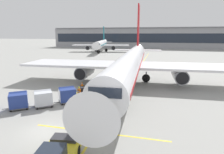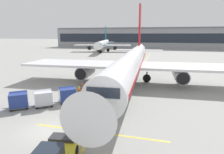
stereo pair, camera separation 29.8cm
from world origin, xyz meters
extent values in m
plane|color=gray|center=(0.00, 0.00, 0.00)|extent=(600.00, 600.00, 0.00)
cylinder|color=white|center=(4.54, 17.91, 3.63)|extent=(5.60, 37.78, 3.52)
cube|color=red|center=(4.54, 17.91, 3.63)|extent=(5.55, 36.28, 0.42)
cone|color=white|center=(5.68, -2.64, 3.63)|extent=(3.54, 3.70, 3.35)
cone|color=white|center=(3.35, 39.52, 3.89)|extent=(3.30, 5.79, 3.00)
cube|color=white|center=(-5.14, 18.32, 3.10)|extent=(18.27, 8.50, 0.36)
cylinder|color=#93969E|center=(-3.48, 17.66, 1.83)|extent=(2.45, 5.01, 2.18)
cylinder|color=black|center=(-3.34, 15.17, 1.83)|extent=(1.86, 0.22, 1.86)
cube|color=white|center=(14.12, 19.39, 3.10)|extent=(18.27, 8.50, 0.36)
cylinder|color=#93969E|center=(12.54, 18.54, 1.83)|extent=(2.45, 5.01, 2.18)
cylinder|color=black|center=(12.68, 16.05, 1.83)|extent=(1.86, 0.22, 1.86)
cube|color=red|center=(3.42, 38.11, 9.98)|extent=(0.53, 4.53, 11.29)
cube|color=white|center=(3.44, 37.83, 4.16)|extent=(12.31, 3.68, 0.20)
cube|color=#1E2633|center=(5.54, -0.17, 4.16)|extent=(2.55, 1.72, 0.78)
cylinder|color=#47474C|center=(5.17, 6.64, 1.29)|extent=(0.22, 0.22, 1.16)
sphere|color=black|center=(5.17, 6.64, 0.71)|extent=(1.42, 1.42, 1.42)
cylinder|color=#47474C|center=(1.80, 19.65, 1.29)|extent=(0.22, 0.22, 1.16)
sphere|color=black|center=(1.80, 19.65, 0.71)|extent=(1.42, 1.42, 1.42)
cylinder|color=#47474C|center=(7.08, 19.94, 1.29)|extent=(0.22, 0.22, 1.16)
sphere|color=black|center=(7.08, 19.94, 0.71)|extent=(1.42, 1.42, 1.42)
cube|color=gold|center=(0.42, 9.45, 0.50)|extent=(3.56, 3.51, 0.44)
cube|color=black|center=(-0.50, 9.06, 1.07)|extent=(0.82, 0.82, 0.70)
cylinder|color=#333338|center=(-0.01, 9.54, 1.12)|extent=(0.08, 0.08, 0.80)
cube|color=gold|center=(1.26, 10.26, 1.83)|extent=(4.07, 3.95, 2.36)
cube|color=black|center=(1.26, 10.26, 1.92)|extent=(3.87, 3.75, 2.20)
cube|color=#333338|center=(1.57, 9.94, 1.95)|extent=(3.45, 3.30, 2.38)
cube|color=#333338|center=(0.96, 10.57, 1.95)|extent=(3.45, 3.30, 2.38)
cylinder|color=black|center=(1.79, 9.74, 0.28)|extent=(0.54, 0.53, 0.56)
cylinder|color=black|center=(0.77, 10.81, 0.28)|extent=(0.54, 0.53, 0.56)
cylinder|color=black|center=(0.07, 8.10, 0.28)|extent=(0.54, 0.53, 0.56)
cylinder|color=black|center=(-0.95, 9.16, 0.28)|extent=(0.54, 0.53, 0.56)
cube|color=#515156|center=(-1.51, 7.01, 0.21)|extent=(2.56, 2.49, 0.12)
cylinder|color=#4C4C51|center=(-2.58, 6.19, 0.20)|extent=(0.60, 0.48, 0.07)
cube|color=navy|center=(-1.51, 7.01, 1.02)|extent=(2.42, 2.35, 1.50)
cube|color=navy|center=(-1.76, 7.34, 1.54)|extent=(1.97, 1.77, 0.74)
cube|color=silver|center=(-2.28, 6.42, 1.02)|extent=(0.90, 1.16, 1.38)
sphere|color=black|center=(-2.56, 7.06, 0.15)|extent=(0.30, 0.30, 0.30)
sphere|color=black|center=(-1.73, 5.98, 0.15)|extent=(0.30, 0.30, 0.30)
sphere|color=black|center=(-1.29, 8.03, 0.15)|extent=(0.30, 0.30, 0.30)
sphere|color=black|center=(-0.46, 6.95, 0.15)|extent=(0.30, 0.30, 0.30)
cube|color=#515156|center=(-3.58, 5.10, 0.21)|extent=(2.56, 2.49, 0.12)
cylinder|color=#4C4C51|center=(-4.65, 4.28, 0.20)|extent=(0.60, 0.48, 0.07)
cube|color=silver|center=(-3.58, 5.10, 1.02)|extent=(2.42, 2.35, 1.50)
cube|color=silver|center=(-3.83, 5.42, 1.54)|extent=(1.97, 1.77, 0.74)
cube|color=silver|center=(-4.35, 4.51, 1.02)|extent=(0.90, 1.16, 1.38)
sphere|color=black|center=(-4.63, 5.15, 0.15)|extent=(0.30, 0.30, 0.30)
sphere|color=black|center=(-3.81, 4.07, 0.15)|extent=(0.30, 0.30, 0.30)
sphere|color=black|center=(-3.36, 6.12, 0.15)|extent=(0.30, 0.30, 0.30)
sphere|color=black|center=(-2.53, 5.04, 0.15)|extent=(0.30, 0.30, 0.30)
cube|color=#515156|center=(-5.90, 3.78, 0.21)|extent=(2.56, 2.49, 0.12)
cylinder|color=#4C4C51|center=(-6.97, 2.96, 0.20)|extent=(0.60, 0.48, 0.07)
cube|color=navy|center=(-5.90, 3.78, 1.02)|extent=(2.42, 2.35, 1.50)
cube|color=navy|center=(-6.15, 4.10, 1.54)|extent=(1.97, 1.77, 0.74)
cube|color=silver|center=(-6.66, 3.19, 1.02)|extent=(0.90, 1.16, 1.38)
sphere|color=black|center=(-6.95, 3.83, 0.15)|extent=(0.30, 0.30, 0.30)
sphere|color=black|center=(-6.12, 2.75, 0.15)|extent=(0.30, 0.30, 0.30)
sphere|color=black|center=(-5.67, 4.80, 0.15)|extent=(0.30, 0.30, 0.30)
sphere|color=black|center=(-4.85, 3.72, 0.15)|extent=(0.30, 0.30, 0.30)
cube|color=#28282D|center=(3.11, -2.53, 1.15)|extent=(1.91, 1.22, 0.24)
cylinder|color=black|center=(4.07, -2.68, 0.38)|extent=(0.39, 0.79, 0.76)
cylinder|color=black|center=(2.24, -2.95, 0.38)|extent=(0.39, 0.79, 0.76)
cylinder|color=#333847|center=(-0.44, 8.29, 0.43)|extent=(0.15, 0.15, 0.86)
cylinder|color=#333847|center=(-0.62, 8.34, 0.43)|extent=(0.15, 0.15, 0.86)
cube|color=orange|center=(-0.53, 8.31, 1.15)|extent=(0.44, 0.35, 0.58)
cube|color=white|center=(-0.57, 8.20, 1.15)|extent=(0.33, 0.12, 0.08)
sphere|color=#9E7051|center=(-0.53, 8.31, 1.56)|extent=(0.21, 0.21, 0.21)
sphere|color=yellow|center=(-0.53, 8.31, 1.63)|extent=(0.23, 0.23, 0.23)
cylinder|color=orange|center=(-0.30, 8.24, 1.10)|extent=(0.09, 0.09, 0.56)
cylinder|color=orange|center=(-0.76, 8.39, 1.10)|extent=(0.09, 0.09, 0.56)
cylinder|color=black|center=(0.76, 6.98, 0.43)|extent=(0.15, 0.15, 0.86)
cylinder|color=black|center=(0.94, 6.98, 0.43)|extent=(0.15, 0.15, 0.86)
cube|color=yellow|center=(0.85, 6.98, 1.15)|extent=(0.39, 0.25, 0.58)
cube|color=white|center=(0.85, 7.10, 1.15)|extent=(0.34, 0.02, 0.08)
sphere|color=beige|center=(0.85, 6.98, 1.56)|extent=(0.21, 0.21, 0.21)
sphere|color=yellow|center=(0.85, 6.98, 1.63)|extent=(0.23, 0.23, 0.23)
cylinder|color=yellow|center=(0.61, 6.98, 1.10)|extent=(0.09, 0.09, 0.56)
cylinder|color=yellow|center=(1.09, 6.97, 1.10)|extent=(0.09, 0.09, 0.56)
cube|color=black|center=(-0.22, 18.49, 0.03)|extent=(0.71, 0.71, 0.05)
cone|color=orange|center=(-0.22, 18.49, 0.42)|extent=(0.57, 0.57, 0.75)
cylinder|color=white|center=(-0.22, 18.49, 0.46)|extent=(0.31, 0.31, 0.09)
cube|color=black|center=(-0.92, 17.28, 0.03)|extent=(0.62, 0.62, 0.05)
cone|color=orange|center=(-0.92, 17.28, 0.38)|extent=(0.50, 0.50, 0.65)
cylinder|color=white|center=(-0.92, 17.28, 0.41)|extent=(0.27, 0.27, 0.08)
cube|color=black|center=(-2.83, 14.72, 0.03)|extent=(0.62, 0.62, 0.05)
cone|color=orange|center=(-2.83, 14.72, 0.37)|extent=(0.49, 0.49, 0.65)
cylinder|color=white|center=(-2.83, 14.72, 0.41)|extent=(0.27, 0.27, 0.08)
cube|color=yellow|center=(4.29, 17.91, 0.00)|extent=(0.20, 110.00, 0.01)
cube|color=yellow|center=(4.54, 0.77, 0.00)|extent=(12.00, 0.20, 0.01)
cube|color=#939399|center=(4.37, 111.08, 5.78)|extent=(125.33, 15.59, 11.55)
cube|color=#1E2633|center=(4.37, 103.23, 6.07)|extent=(121.57, 0.10, 5.20)
cube|color=slate|center=(4.37, 109.52, 11.90)|extent=(124.08, 13.25, 0.70)
cylinder|color=white|center=(-18.59, 75.76, 3.62)|extent=(8.17, 27.14, 3.32)
cube|color=#146B7A|center=(-18.59, 75.76, 3.62)|extent=(8.01, 26.09, 0.40)
cone|color=white|center=(-15.84, 60.86, 3.62)|extent=(3.71, 3.84, 3.16)
cone|color=white|center=(-21.53, 91.65, 3.87)|extent=(3.74, 5.74, 2.83)
cube|color=white|center=(-25.67, 75.14, 3.12)|extent=(13.59, 7.64, 0.36)
cylinder|color=#93969E|center=(-24.66, 74.78, 1.91)|extent=(2.66, 3.82, 2.06)
cylinder|color=black|center=(-24.34, 73.01, 1.91)|extent=(1.74, 0.44, 1.75)
cube|color=white|center=(-11.76, 77.71, 3.12)|extent=(13.59, 7.64, 0.36)
cylinder|color=#93969E|center=(-12.57, 77.01, 1.91)|extent=(2.66, 3.82, 2.06)
cylinder|color=black|center=(-12.24, 75.24, 1.91)|extent=(1.74, 0.44, 1.75)
cube|color=#146B7A|center=(-21.29, 90.34, 8.33)|extent=(0.86, 3.24, 8.10)
cube|color=white|center=(-21.24, 90.08, 4.12)|extent=(8.96, 3.71, 0.20)
cube|color=#1E2633|center=(-16.26, 63.15, 4.12)|extent=(2.56, 1.89, 0.73)
cylinder|color=#47474C|center=(-17.12, 67.80, 1.35)|extent=(0.22, 0.22, 1.21)
sphere|color=black|center=(-17.12, 67.80, 0.74)|extent=(1.49, 1.49, 1.49)
cylinder|color=#47474C|center=(-21.29, 76.64, 1.35)|extent=(0.22, 0.22, 1.21)
sphere|color=black|center=(-21.29, 76.64, 0.74)|extent=(1.49, 1.49, 1.49)
cylinder|color=#47474C|center=(-16.39, 77.54, 1.35)|extent=(0.22, 0.22, 1.21)
sphere|color=black|center=(-16.39, 77.54, 0.74)|extent=(1.49, 1.49, 1.49)
camera|label=1|loc=(9.30, -13.67, 8.26)|focal=31.03mm
camera|label=2|loc=(9.58, -13.60, 8.26)|focal=31.03mm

